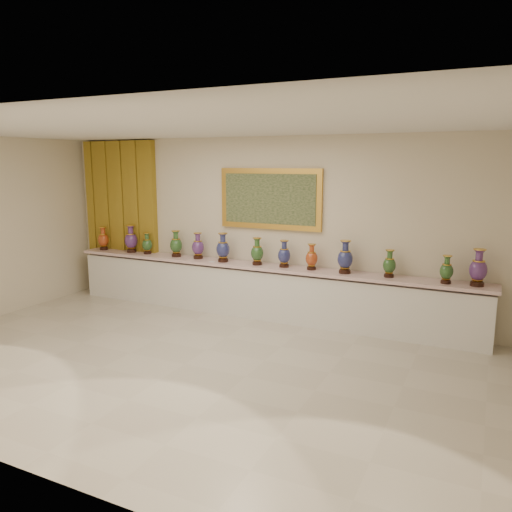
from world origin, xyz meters
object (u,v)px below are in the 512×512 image
Objects in this scene: vase_1 at (131,240)px; vase_2 at (147,244)px; vase_0 at (103,239)px; counter at (259,291)px.

vase_1 reaches higher than vase_2.
vase_0 is 1.05m from vase_2.
vase_0 is 0.87× the size of vase_1.
vase_0 is 1.13× the size of vase_2.
vase_2 is (1.05, 0.00, -0.02)m from vase_0.
vase_1 is at bearing -179.95° from counter.
vase_2 is at bearing -0.51° from vase_1.
vase_0 is at bearing -179.85° from counter.
vase_1 reaches higher than counter.
vase_0 is 0.67m from vase_1.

